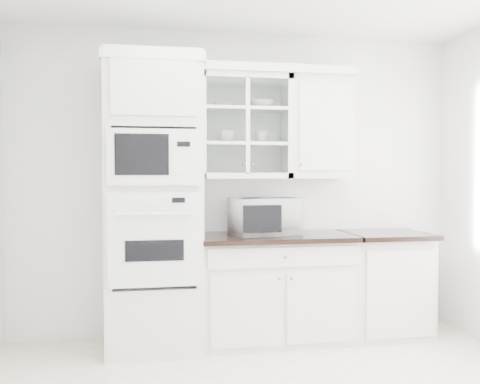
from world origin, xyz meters
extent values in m
cube|color=white|center=(0.00, 1.74, 1.35)|extent=(4.00, 0.02, 2.70)
cube|color=silver|center=(-0.75, 1.43, 1.20)|extent=(0.76, 0.65, 2.40)
cube|color=white|center=(-0.75, 1.09, 0.94)|extent=(0.70, 0.03, 0.72)
cube|color=black|center=(-0.75, 1.07, 0.86)|extent=(0.44, 0.01, 0.16)
cube|color=white|center=(-0.75, 1.09, 1.56)|extent=(0.70, 0.03, 0.43)
cube|color=black|center=(-0.84, 1.07, 1.58)|extent=(0.40, 0.01, 0.31)
cube|color=silver|center=(0.28, 1.45, 0.44)|extent=(1.30, 0.60, 0.88)
cube|color=black|center=(0.28, 1.42, 0.90)|extent=(1.32, 0.67, 0.04)
cube|color=silver|center=(1.28, 1.45, 0.44)|extent=(0.70, 0.60, 0.88)
cube|color=black|center=(1.28, 1.42, 0.90)|extent=(0.72, 0.67, 0.04)
cube|color=silver|center=(0.03, 1.58, 1.85)|extent=(0.80, 0.33, 0.90)
cube|color=silver|center=(0.03, 1.58, 1.70)|extent=(0.74, 0.29, 0.02)
cube|color=silver|center=(0.03, 1.58, 2.00)|extent=(0.74, 0.29, 0.02)
cube|color=silver|center=(0.71, 1.58, 1.85)|extent=(0.55, 0.33, 0.90)
cube|color=white|center=(-0.07, 1.56, 2.33)|extent=(2.14, 0.38, 0.07)
imported|color=white|center=(0.18, 1.45, 1.08)|extent=(0.62, 0.55, 0.32)
imported|color=white|center=(-0.15, 1.60, 2.03)|extent=(0.19, 0.19, 0.05)
imported|color=white|center=(0.18, 1.57, 2.04)|extent=(0.24, 0.24, 0.07)
imported|color=white|center=(-0.12, 1.58, 1.76)|extent=(0.15, 0.15, 0.10)
imported|color=white|center=(0.18, 1.58, 1.76)|extent=(0.14, 0.14, 0.10)
camera|label=1|loc=(-0.76, -2.79, 1.44)|focal=38.00mm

